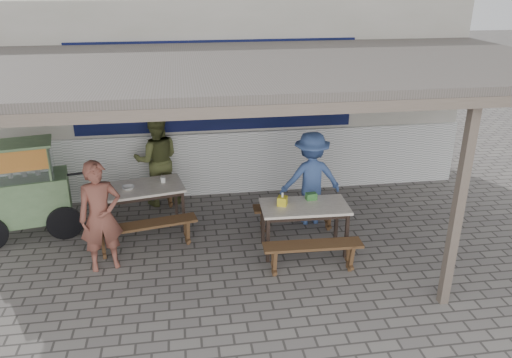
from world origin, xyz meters
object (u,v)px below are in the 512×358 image
at_px(table_left, 137,192).
at_px(bench_right_wall, 296,212).
at_px(bench_right_street, 313,251).
at_px(patron_right_table, 311,178).
at_px(condiment_jar, 163,180).
at_px(condiment_bowl, 128,188).
at_px(table_right, 304,210).
at_px(tissue_box, 282,201).
at_px(vendor_cart, 22,186).
at_px(patron_street_side, 101,217).
at_px(bench_left_wall, 134,194).
at_px(patron_wall_side, 157,160).
at_px(donation_box, 311,196).
at_px(bench_left_street, 145,230).

relative_size(table_left, bench_right_wall, 1.13).
relative_size(bench_right_street, patron_right_table, 0.88).
bearing_deg(condiment_jar, condiment_bowl, -159.52).
height_order(table_right, tissue_box, tissue_box).
bearing_deg(vendor_cart, table_left, -14.22).
distance_m(table_left, bench_right_street, 2.99).
bearing_deg(patron_street_side, bench_left_wall, 66.46).
height_order(tissue_box, condiment_bowl, tissue_box).
xyz_separation_m(table_left, patron_wall_side, (0.30, 0.99, 0.16)).
height_order(bench_right_street, patron_street_side, patron_street_side).
height_order(bench_right_wall, patron_wall_side, patron_wall_side).
distance_m(bench_right_wall, condiment_bowl, 2.70).
xyz_separation_m(bench_right_street, vendor_cart, (-4.21, 1.76, 0.50)).
bearing_deg(bench_left_wall, patron_street_side, -109.73).
bearing_deg(tissue_box, patron_wall_side, 133.16).
relative_size(vendor_cart, tissue_box, 13.82).
relative_size(bench_right_street, tissue_box, 10.39).
distance_m(table_right, donation_box, 0.27).
relative_size(patron_street_side, condiment_bowl, 8.34).
height_order(bench_right_street, bench_right_wall, same).
relative_size(bench_left_wall, vendor_cart, 0.85).
bearing_deg(patron_wall_side, patron_right_table, 151.84).
bearing_deg(bench_left_wall, donation_box, -40.70).
xyz_separation_m(bench_right_street, condiment_bowl, (-2.59, 1.61, 0.44)).
xyz_separation_m(table_left, patron_right_table, (2.81, -0.14, 0.11)).
height_order(patron_street_side, patron_right_table, patron_street_side).
distance_m(donation_box, condiment_jar, 2.44).
xyz_separation_m(bench_left_wall, table_right, (2.62, -1.75, 0.33)).
bearing_deg(condiment_jar, vendor_cart, -178.60).
bearing_deg(tissue_box, table_right, -9.37).
bearing_deg(patron_wall_side, vendor_cart, 19.74).
distance_m(patron_street_side, condiment_bowl, 1.08).
bearing_deg(bench_right_wall, condiment_jar, 166.45).
xyz_separation_m(patron_wall_side, patron_right_table, (2.52, -1.13, -0.05)).
distance_m(table_left, bench_right_wall, 2.57).
relative_size(bench_left_wall, bench_right_street, 1.14).
height_order(bench_right_wall, condiment_jar, condiment_jar).
relative_size(bench_left_wall, condiment_jar, 17.74).
relative_size(patron_wall_side, condiment_bowl, 8.70).
height_order(bench_left_wall, table_right, table_right).
bearing_deg(table_right, patron_right_table, 72.32).
xyz_separation_m(patron_street_side, condiment_bowl, (0.28, 1.04, -0.03)).
bearing_deg(patron_wall_side, donation_box, 137.48).
bearing_deg(patron_street_side, table_right, -14.15).
bearing_deg(tissue_box, bench_right_street, -65.59).
bearing_deg(table_right, bench_right_street, -90.00).
xyz_separation_m(condiment_jar, condiment_bowl, (-0.54, -0.20, -0.02)).
bearing_deg(patron_street_side, table_left, 54.48).
height_order(table_right, condiment_bowl, condiment_bowl).
bearing_deg(bench_left_street, condiment_jar, 60.97).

